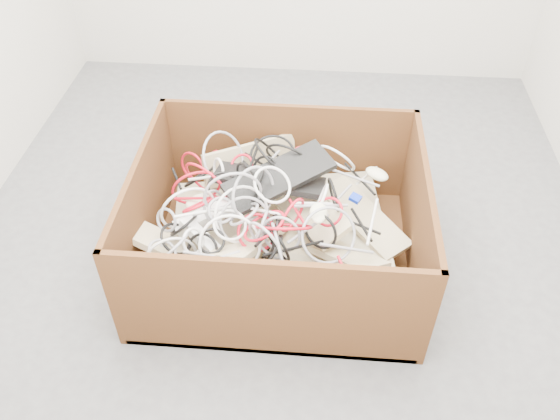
# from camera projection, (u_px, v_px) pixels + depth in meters

# --- Properties ---
(ground) EXTENTS (3.00, 3.00, 0.00)m
(ground) POSITION_uv_depth(u_px,v_px,m) (282.00, 218.00, 2.87)
(ground) COLOR #4E4E50
(ground) RESTS_ON ground
(cardboard_box) EXTENTS (1.21, 1.00, 0.54)m
(cardboard_box) POSITION_uv_depth(u_px,v_px,m) (276.00, 240.00, 2.57)
(cardboard_box) COLOR #442911
(cardboard_box) RESTS_ON ground
(keyboard_pile) EXTENTS (1.24, 0.92, 0.42)m
(keyboard_pile) POSITION_uv_depth(u_px,v_px,m) (276.00, 213.00, 2.50)
(keyboard_pile) COLOR tan
(keyboard_pile) RESTS_ON cardboard_box
(mice_scatter) EXTENTS (0.91, 0.71, 0.22)m
(mice_scatter) POSITION_uv_depth(u_px,v_px,m) (286.00, 212.00, 2.39)
(mice_scatter) COLOR beige
(mice_scatter) RESTS_ON keyboard_pile
(power_strip_left) EXTENTS (0.33, 0.20, 0.14)m
(power_strip_left) POSITION_uv_depth(u_px,v_px,m) (213.00, 213.00, 2.38)
(power_strip_left) COLOR white
(power_strip_left) RESTS_ON keyboard_pile
(power_strip_right) EXTENTS (0.24, 0.21, 0.09)m
(power_strip_right) POSITION_uv_depth(u_px,v_px,m) (205.00, 241.00, 2.29)
(power_strip_right) COLOR white
(power_strip_right) RESTS_ON keyboard_pile
(vga_plug) EXTENTS (0.06, 0.06, 0.03)m
(vga_plug) POSITION_uv_depth(u_px,v_px,m) (355.00, 198.00, 2.42)
(vga_plug) COLOR #0C27BA
(vga_plug) RESTS_ON keyboard_pile
(cable_tangle) EXTENTS (0.97, 0.87, 0.47)m
(cable_tangle) POSITION_uv_depth(u_px,v_px,m) (247.00, 206.00, 2.35)
(cable_tangle) COLOR red
(cable_tangle) RESTS_ON keyboard_pile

